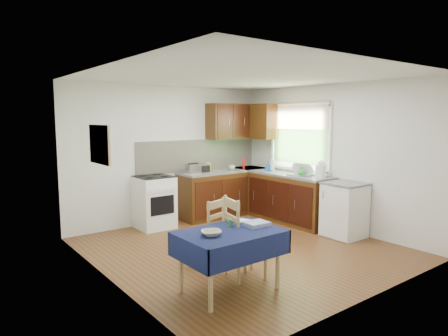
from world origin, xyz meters
TOP-DOWN VIEW (x-y plane):
  - floor at (0.00, 0.00)m, footprint 4.20×4.20m
  - ceiling at (0.00, 0.00)m, footprint 4.00×4.20m
  - wall_back at (0.00, 2.10)m, footprint 4.00×0.02m
  - wall_front at (0.00, -2.10)m, footprint 4.00×0.02m
  - wall_left at (-2.00, 0.00)m, footprint 0.02×4.20m
  - wall_right at (2.00, 0.00)m, footprint 0.02×4.20m
  - base_cabinets at (1.36, 1.26)m, footprint 1.90×2.30m
  - worktop_back at (1.05, 1.80)m, footprint 1.90×0.60m
  - worktop_right at (1.70, 0.65)m, footprint 0.60×1.70m
  - worktop_corner at (1.70, 1.80)m, footprint 0.60×0.60m
  - splashback at (0.65, 2.08)m, footprint 2.70×0.02m
  - upper_cabinets at (1.52, 1.80)m, footprint 1.20×0.85m
  - stove at (-0.50, 1.80)m, footprint 0.60×0.61m
  - window at (1.97, 0.70)m, footprint 0.04×1.48m
  - fridge at (1.70, -0.55)m, footprint 0.58×0.60m
  - corkboard at (-1.97, 0.30)m, footprint 0.04×0.62m
  - dining_table at (-1.04, -1.04)m, footprint 1.13×0.76m
  - chair_far at (-0.81, -0.29)m, footprint 0.50×0.50m
  - chair_near at (-0.70, -0.84)m, footprint 0.53×0.53m
  - toaster at (0.30, 1.76)m, footprint 0.26×0.16m
  - sandwich_press at (0.53, 1.86)m, footprint 0.27×0.23m
  - sauce_bottle at (1.45, 1.68)m, footprint 0.05×0.05m
  - yellow_packet at (0.73, 1.93)m, footprint 0.12×0.08m
  - dish_rack at (1.72, 0.38)m, footprint 0.46×0.35m
  - kettle at (1.73, -0.02)m, footprint 0.18×0.18m
  - cup at (1.17, 1.73)m, footprint 0.14×0.14m
  - soap_bottle_a at (1.70, 1.13)m, footprint 0.14×0.14m
  - soap_bottle_b at (1.62, 1.16)m, footprint 0.13×0.12m
  - soap_bottle_c at (1.62, 0.31)m, footprint 0.18×0.18m
  - plate_bowl at (-1.30, -1.05)m, footprint 0.28×0.28m
  - book at (-0.77, -0.81)m, footprint 0.25×0.28m
  - spice_jar at (-0.92, -0.88)m, footprint 0.04×0.04m
  - tea_towel at (-0.67, -1.06)m, footprint 0.28×0.22m

SIDE VIEW (x-z plane):
  - floor at x=0.00m, z-range 0.00..0.00m
  - base_cabinets at x=1.36m, z-range 0.00..0.86m
  - fridge at x=1.70m, z-range 0.00..0.88m
  - stove at x=-0.50m, z-range 0.00..0.92m
  - chair_far at x=-0.81m, z-range 0.03..0.92m
  - chair_near at x=-0.70m, z-range 0.03..1.02m
  - dining_table at x=-1.04m, z-range 0.23..0.91m
  - book at x=-0.77m, z-range 0.68..0.70m
  - tea_towel at x=-0.67m, z-range 0.68..0.73m
  - plate_bowl at x=-1.30m, z-range 0.68..0.73m
  - spice_jar at x=-0.92m, z-range 0.68..0.76m
  - worktop_back at x=1.05m, z-range 0.86..0.90m
  - worktop_right at x=1.70m, z-range 0.86..0.90m
  - worktop_corner at x=1.70m, z-range 0.86..0.90m
  - dish_rack at x=1.72m, z-range 0.82..1.03m
  - cup at x=1.17m, z-range 0.90..1.00m
  - yellow_packet at x=0.73m, z-range 0.90..1.05m
  - sandwich_press at x=0.53m, z-range 0.90..1.05m
  - soap_bottle_c at x=1.62m, z-range 0.90..1.06m
  - toaster at x=0.30m, z-range 0.89..1.09m
  - soap_bottle_b at x=1.62m, z-range 0.90..1.10m
  - sauce_bottle at x=1.45m, z-range 0.90..1.13m
  - kettle at x=1.73m, z-range 0.88..1.19m
  - soap_bottle_a at x=1.70m, z-range 0.90..1.20m
  - splashback at x=0.65m, z-range 0.90..1.50m
  - wall_back at x=0.00m, z-range 0.00..2.50m
  - wall_front at x=0.00m, z-range 0.00..2.50m
  - wall_left at x=-2.00m, z-range 0.00..2.50m
  - wall_right at x=2.00m, z-range 0.00..2.50m
  - corkboard at x=-1.97m, z-range 1.36..1.83m
  - window at x=1.97m, z-range 1.02..2.28m
  - upper_cabinets at x=1.52m, z-range 1.50..2.20m
  - ceiling at x=0.00m, z-range 2.49..2.51m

